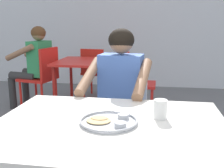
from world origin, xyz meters
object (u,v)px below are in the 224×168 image
table_foreground (110,135)px  chair_red_right (134,79)px  chair_foreground (124,109)px  chair_red_far (95,70)px  thali_tray (109,121)px  table_background_red (88,67)px  diner_foreground (118,91)px  drinking_cup (160,109)px  patron_background (34,60)px  chair_red_left (43,74)px

table_foreground → chair_red_right: (-0.03, 2.28, -0.18)m
chair_foreground → chair_red_far: size_ratio=1.01×
table_foreground → thali_tray: 0.08m
table_foreground → table_background_red: size_ratio=1.42×
table_foreground → chair_red_right: chair_red_right is taller
chair_red_far → diner_foreground: bearing=-73.0°
table_background_red → chair_red_right: 0.66m
drinking_cup → patron_background: size_ratio=0.09×
thali_tray → chair_red_far: size_ratio=0.37×
chair_red_left → chair_red_far: size_ratio=1.08×
diner_foreground → chair_red_far: 2.32m
diner_foreground → chair_red_right: 1.56m
chair_foreground → patron_background: patron_background is taller
chair_red_left → chair_red_far: 0.92m
patron_background → chair_foreground: bearing=-43.4°
chair_red_right → patron_background: 1.45m
chair_red_left → patron_background: (-0.14, 0.06, 0.19)m
table_foreground → table_background_red: table_foreground is taller
drinking_cup → chair_red_right: chair_red_right is taller
table_background_red → chair_red_left: size_ratio=0.96×
diner_foreground → chair_foreground: bearing=84.6°
drinking_cup → chair_red_far: bearing=109.2°
chair_foreground → thali_tray: bearing=-88.3°
table_foreground → thali_tray: (-0.00, 0.00, 0.08)m
table_foreground → chair_foreground: chair_foreground is taller
diner_foreground → chair_red_right: bearing=89.3°
chair_red_far → chair_red_left: bearing=-130.9°
chair_red_left → chair_red_right: size_ratio=1.07×
thali_tray → table_background_red: (-0.67, 2.29, -0.10)m
chair_red_left → patron_background: 0.24m
chair_foreground → patron_background: size_ratio=0.71×
thali_tray → diner_foreground: 0.73m
chair_red_right → thali_tray: bearing=-89.3°
patron_background → diner_foreground: bearing=-48.1°
table_background_red → chair_red_left: (-0.65, -0.04, -0.11)m
drinking_cup → patron_background: 2.79m
chair_red_right → chair_red_left: bearing=-178.6°
drinking_cup → chair_red_left: bearing=126.6°
table_background_red → chair_red_far: bearing=94.6°
chair_foreground → chair_red_right: bearing=90.1°
thali_tray → table_foreground: bearing=-1.0°
chair_foreground → patron_background: bearing=136.6°
patron_background → chair_red_left: bearing=-23.1°
table_background_red → chair_red_left: 0.66m
thali_tray → chair_red_left: (-1.32, 2.24, -0.22)m
diner_foreground → chair_red_far: (-0.67, 2.21, -0.24)m
chair_red_right → table_background_red: bearing=179.1°
drinking_cup → diner_foreground: 0.70m
drinking_cup → chair_red_right: (-0.29, 2.17, -0.30)m
chair_foreground → diner_foreground: size_ratio=0.70×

